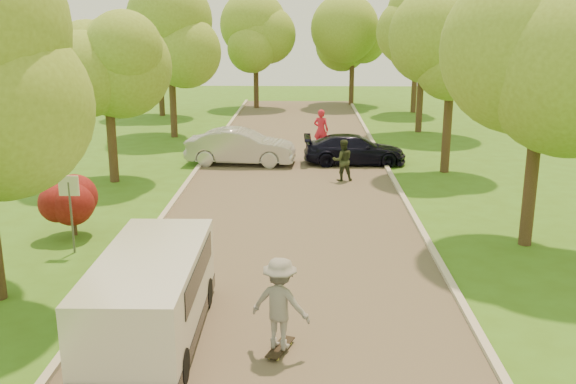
# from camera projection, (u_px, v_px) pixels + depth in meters

# --- Properties ---
(ground) EXTENTS (100.00, 100.00, 0.00)m
(ground) POSITION_uv_depth(u_px,v_px,m) (280.00, 321.00, 13.62)
(ground) COLOR #396518
(ground) RESTS_ON ground
(road) EXTENTS (8.00, 60.00, 0.01)m
(road) POSITION_uv_depth(u_px,v_px,m) (289.00, 212.00, 21.34)
(road) COLOR #4C4438
(road) RESTS_ON ground
(curb_left) EXTENTS (0.18, 60.00, 0.12)m
(curb_left) POSITION_uv_depth(u_px,v_px,m) (168.00, 209.00, 21.43)
(curb_left) COLOR #B2AD9E
(curb_left) RESTS_ON ground
(curb_right) EXTENTS (0.18, 60.00, 0.12)m
(curb_right) POSITION_uv_depth(u_px,v_px,m) (411.00, 211.00, 21.23)
(curb_right) COLOR #B2AD9E
(curb_right) RESTS_ON ground
(street_sign) EXTENTS (0.55, 0.06, 2.17)m
(street_sign) POSITION_uv_depth(u_px,v_px,m) (70.00, 198.00, 17.22)
(street_sign) COLOR #59595E
(street_sign) RESTS_ON ground
(red_shrub) EXTENTS (1.70, 1.70, 1.95)m
(red_shrub) POSITION_uv_depth(u_px,v_px,m) (72.00, 199.00, 18.80)
(red_shrub) COLOR #382619
(red_shrub) RESTS_ON ground
(tree_l_midb) EXTENTS (4.30, 4.20, 6.62)m
(tree_l_midb) POSITION_uv_depth(u_px,v_px,m) (111.00, 64.00, 24.18)
(tree_l_midb) COLOR #382619
(tree_l_midb) RESTS_ON ground
(tree_l_far) EXTENTS (4.92, 4.80, 7.79)m
(tree_l_far) POSITION_uv_depth(u_px,v_px,m) (174.00, 34.00, 33.59)
(tree_l_far) COLOR #382619
(tree_l_far) RESTS_ON ground
(tree_r_mida) EXTENTS (5.13, 5.00, 7.95)m
(tree_r_mida) POSITION_uv_depth(u_px,v_px,m) (553.00, 46.00, 16.83)
(tree_r_mida) COLOR #382619
(tree_r_mida) RESTS_ON ground
(tree_r_midb) EXTENTS (4.51, 4.40, 7.01)m
(tree_r_midb) POSITION_uv_depth(u_px,v_px,m) (457.00, 54.00, 25.70)
(tree_r_midb) COLOR #382619
(tree_r_midb) RESTS_ON ground
(tree_r_far) EXTENTS (5.33, 5.20, 8.34)m
(tree_r_far) POSITION_uv_depth(u_px,v_px,m) (428.00, 27.00, 35.09)
(tree_r_far) COLOR #382619
(tree_r_far) RESTS_ON ground
(tree_bg_a) EXTENTS (5.12, 5.00, 7.72)m
(tree_bg_a) POSITION_uv_depth(u_px,v_px,m) (162.00, 34.00, 41.42)
(tree_bg_a) COLOR #382619
(tree_bg_a) RESTS_ON ground
(tree_bg_b) EXTENTS (5.12, 5.00, 7.95)m
(tree_bg_b) POSITION_uv_depth(u_px,v_px,m) (420.00, 30.00, 42.86)
(tree_bg_b) COLOR #382619
(tree_bg_b) RESTS_ON ground
(tree_bg_c) EXTENTS (4.92, 4.80, 7.33)m
(tree_bg_c) POSITION_uv_depth(u_px,v_px,m) (259.00, 37.00, 45.20)
(tree_bg_c) COLOR #382619
(tree_bg_c) RESTS_ON ground
(tree_bg_d) EXTENTS (5.12, 5.00, 7.72)m
(tree_bg_d) POSITION_uv_depth(u_px,v_px,m) (356.00, 32.00, 46.88)
(tree_bg_d) COLOR #382619
(tree_bg_d) RESTS_ON ground
(minivan) EXTENTS (1.95, 4.84, 1.80)m
(minivan) POSITION_uv_depth(u_px,v_px,m) (151.00, 295.00, 12.62)
(minivan) COLOR silver
(minivan) RESTS_ON ground
(silver_sedan) EXTENTS (4.87, 2.00, 1.57)m
(silver_sedan) POSITION_uv_depth(u_px,v_px,m) (241.00, 147.00, 28.21)
(silver_sedan) COLOR #ABAAAF
(silver_sedan) RESTS_ON ground
(dark_sedan) EXTENTS (4.52, 1.90, 1.30)m
(dark_sedan) POSITION_uv_depth(u_px,v_px,m) (355.00, 149.00, 28.31)
(dark_sedan) COLOR black
(dark_sedan) RESTS_ON ground
(longboard) EXTENTS (0.56, 0.96, 0.11)m
(longboard) POSITION_uv_depth(u_px,v_px,m) (280.00, 347.00, 12.32)
(longboard) COLOR black
(longboard) RESTS_ON ground
(skateboarder) EXTENTS (1.33, 1.03, 1.80)m
(skateboarder) POSITION_uv_depth(u_px,v_px,m) (280.00, 303.00, 12.09)
(skateboarder) COLOR gray
(skateboarder) RESTS_ON longboard
(person_striped) EXTENTS (0.84, 0.68, 2.01)m
(person_striped) POSITION_uv_depth(u_px,v_px,m) (321.00, 130.00, 31.19)
(person_striped) COLOR red
(person_striped) RESTS_ON ground
(person_olive) EXTENTS (0.89, 0.74, 1.66)m
(person_olive) POSITION_uv_depth(u_px,v_px,m) (343.00, 160.00, 25.27)
(person_olive) COLOR #29311D
(person_olive) RESTS_ON ground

